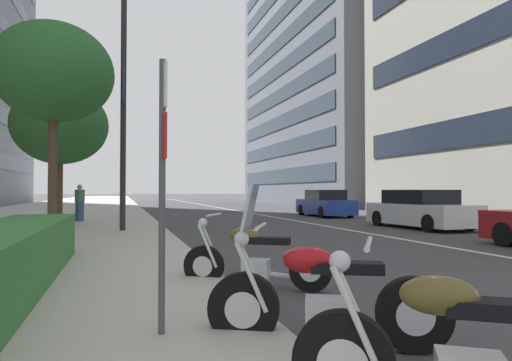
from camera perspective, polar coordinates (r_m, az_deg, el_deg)
The scene contains 14 objects.
sidewalk_right_plaza at distance 32.34m, azimuth -23.70°, elevation -3.60°, with size 160.00×10.48×0.15m, color #B2ADA3.
lane_centre_stripe at distance 37.95m, azimuth -4.99°, elevation -3.46°, with size 110.00×0.16×0.01m, color silver.
motorcycle_under_tarp at distance 3.10m, azimuth 25.43°, elevation -20.01°, with size 1.27×1.85×1.10m.
motorcycle_by_sign_pole at distance 4.18m, azimuth 8.51°, elevation -14.81°, with size 1.04×2.03×1.49m.
motorcycle_mid_row at distance 6.52m, azimuth -0.26°, elevation -10.29°, with size 1.22×1.95×1.08m.
car_lead_in_lane at distance 17.95m, azimuth 20.41°, elevation -3.58°, with size 4.56×2.05×1.46m.
car_far_down_avenue at distance 24.93m, azimuth 8.86°, elevation -3.02°, with size 4.62×1.95×1.47m.
parking_sign_by_curb at distance 4.05m, azimuth -11.90°, elevation 2.44°, with size 0.32×0.06×2.45m.
street_lamp_with_banners at distance 15.38m, azimuth -15.68°, elevation 13.90°, with size 1.26×2.11×9.06m.
clipped_hedge_bed at distance 6.46m, azimuth -30.14°, elevation -8.89°, with size 6.97×1.10×0.80m, color #337033.
street_tree_far_plaza at distance 12.19m, azimuth -24.60°, elevation 12.44°, with size 2.85×2.85×5.38m.
street_tree_near_plaza_corner at distance 18.03m, azimuth -23.90°, elevation 6.53°, with size 3.42×3.42×5.16m.
pedestrian_on_plaza at distance 19.95m, azimuth -21.77°, elevation -2.69°, with size 0.47×0.41×1.53m.
office_tower_mid_left at distance 54.30m, azimuth 13.49°, elevation 17.05°, with size 28.36×19.96×37.01m.
Camera 1 is at (-2.10, 7.89, 1.42)m, focal length 31.05 mm.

